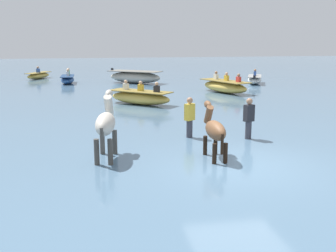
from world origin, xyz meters
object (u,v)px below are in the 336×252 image
object	(u,v)px
person_onlooker_left	(190,121)
horse_trailing_pinto	(106,125)
horse_lead_bay	(215,131)
boat_near_port	(68,79)
boat_distant_east	(140,97)
person_onlooker_right	(249,122)
boat_mid_channel	(135,77)
boat_mid_outer	(38,75)
boat_distant_west	(255,80)
boat_far_inshore	(225,86)

from	to	relation	value
person_onlooker_left	horse_trailing_pinto	bearing A→B (deg)	-145.03
horse_lead_bay	boat_near_port	bearing A→B (deg)	103.93
boat_distant_east	boat_near_port	distance (m)	10.83
horse_lead_bay	person_onlooker_right	size ratio (longest dim) A/B	1.09
boat_mid_channel	person_onlooker_left	distance (m)	16.47
boat_near_port	person_onlooker_right	xyz separation A→B (m)	(6.57, -17.67, 0.28)
horse_lead_bay	person_onlooker_right	world-z (taller)	horse_lead_bay
horse_lead_bay	boat_mid_channel	bearing A→B (deg)	90.54
horse_lead_bay	boat_mid_channel	distance (m)	18.91
horse_lead_bay	person_onlooker_left	bearing A→B (deg)	92.67
horse_lead_bay	person_onlooker_left	size ratio (longest dim) A/B	1.09
horse_lead_bay	horse_trailing_pinto	size ratio (longest dim) A/B	0.86
boat_mid_channel	person_onlooker_left	world-z (taller)	person_onlooker_left
person_onlooker_right	boat_near_port	bearing A→B (deg)	110.38
boat_mid_outer	boat_near_port	bearing A→B (deg)	-57.44
boat_distant_east	horse_trailing_pinto	bearing A→B (deg)	-102.35
horse_trailing_pinto	boat_mid_channel	size ratio (longest dim) A/B	0.51
boat_near_port	boat_distant_west	bearing A→B (deg)	-11.43
boat_distant_east	person_onlooker_left	xyz separation A→B (m)	(0.79, -7.07, 0.22)
boat_distant_east	person_onlooker_left	bearing A→B (deg)	-83.65
boat_distant_east	person_onlooker_left	world-z (taller)	person_onlooker_left
boat_distant_west	boat_mid_channel	xyz separation A→B (m)	(-8.15, 1.92, 0.14)
boat_distant_east	person_onlooker_right	world-z (taller)	person_onlooker_right
boat_far_inshore	person_onlooker_left	distance (m)	11.42
boat_distant_west	boat_near_port	distance (m)	13.09
boat_distant_west	boat_mid_outer	size ratio (longest dim) A/B	1.09
person_onlooker_left	boat_far_inshore	bearing A→B (deg)	66.27
horse_trailing_pinto	boat_distant_west	bearing A→B (deg)	56.66
horse_lead_bay	boat_mid_channel	size ratio (longest dim) A/B	0.44
boat_far_inshore	boat_mid_channel	bearing A→B (deg)	127.76
boat_far_inshore	person_onlooker_right	bearing A→B (deg)	-104.18
boat_distant_east	person_onlooker_left	distance (m)	7.12
horse_trailing_pinto	person_onlooker_left	bearing A→B (deg)	34.97
boat_far_inshore	person_onlooker_left	bearing A→B (deg)	-113.73
boat_distant_west	boat_near_port	bearing A→B (deg)	168.57
boat_distant_west	person_onlooker_left	size ratio (longest dim) A/B	1.69
horse_lead_bay	boat_distant_west	bearing A→B (deg)	64.87
boat_distant_west	boat_distant_east	bearing A→B (deg)	-139.85
horse_trailing_pinto	boat_near_port	distance (m)	19.19
horse_trailing_pinto	boat_far_inshore	size ratio (longest dim) A/B	0.55
boat_distant_east	boat_mid_channel	world-z (taller)	boat_distant_east
boat_mid_channel	boat_distant_west	bearing A→B (deg)	-13.24
boat_far_inshore	person_onlooker_right	world-z (taller)	person_onlooker_right
person_onlooker_right	person_onlooker_left	bearing A→B (deg)	163.87
boat_distant_east	boat_mid_channel	size ratio (longest dim) A/B	0.80
boat_near_port	person_onlooker_right	world-z (taller)	person_onlooker_right
boat_mid_channel	horse_trailing_pinto	bearing A→B (deg)	-98.33
boat_near_port	boat_distant_east	bearing A→B (deg)	-68.56
horse_lead_bay	boat_distant_east	bearing A→B (deg)	95.41
boat_far_inshore	boat_distant_west	bearing A→B (deg)	49.61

